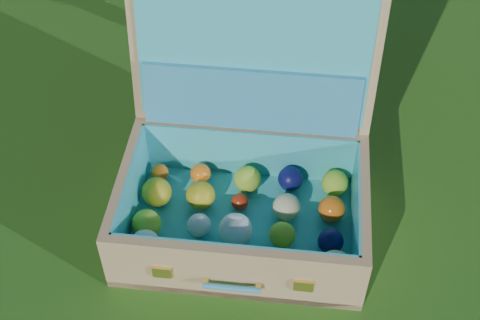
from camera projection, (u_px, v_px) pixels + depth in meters
name	position (u px, v px, depth m)	size (l,w,h in m)	color
ground	(176.00, 292.00, 1.52)	(60.00, 60.00, 0.00)	#215114
suitcase	(246.00, 166.00, 1.58)	(0.65, 0.57, 0.55)	tan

